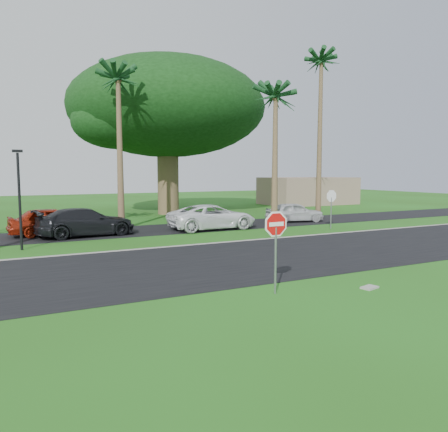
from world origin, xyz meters
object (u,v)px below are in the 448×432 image
Objects in this scene: car_dark at (86,222)px; stop_sign_near at (276,235)px; stop_sign_far at (331,201)px; car_red at (52,221)px; car_minivan at (212,217)px; car_pickup at (295,212)px.

stop_sign_near is at bearing -173.98° from car_dark.
stop_sign_far reaches higher than car_dark.
stop_sign_near is at bearing -168.25° from car_red.
car_minivan is at bearing 72.08° from stop_sign_near.
stop_sign_far is at bearing -111.78° from car_red.
stop_sign_far reaches higher than car_pickup.
car_red is 0.84× the size of car_minivan.
stop_sign_far is 0.56× the size of car_red.
stop_sign_near is at bearing 160.96° from car_minivan.
car_red is 1.13× the size of car_pickup.
stop_sign_far is 0.47× the size of car_minivan.
car_dark is 14.71m from car_pickup.
stop_sign_far is at bearing -169.57° from car_pickup.
stop_sign_near is 0.63× the size of car_pickup.
stop_sign_far is 15.06m from car_dark.
car_pickup is (14.71, 0.48, -0.08)m from car_dark.
stop_sign_near is at bearing 43.73° from stop_sign_far.
car_dark reaches higher than car_minivan.
car_red is at bearing 99.08° from car_pickup.
car_pickup is at bearing -97.85° from car_red.
car_red is (-4.75, 15.95, -0.97)m from stop_sign_near.
stop_sign_near is 1.00× the size of stop_sign_far.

